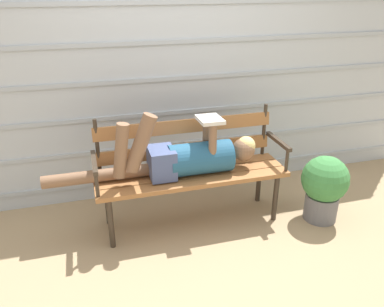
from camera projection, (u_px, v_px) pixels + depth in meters
ground_plane at (198, 233)px, 3.22m from camera, size 12.00×12.00×0.00m
house_siding at (172, 78)px, 3.49m from camera, size 5.23×0.08×2.21m
park_bench at (190, 165)px, 3.22m from camera, size 1.57×0.44×0.93m
reclining_person at (184, 157)px, 3.10m from camera, size 1.70×0.26×0.57m
potted_plant at (324, 185)px, 3.28m from camera, size 0.39×0.39×0.58m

